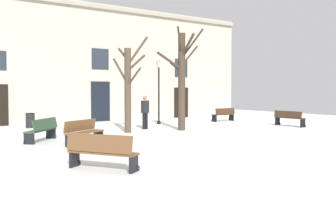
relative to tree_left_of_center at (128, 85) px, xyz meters
name	(u,v)px	position (x,y,z in m)	size (l,w,h in m)	color
ground_plane	(194,138)	(1.46, -3.30, -2.27)	(37.09, 37.09, 0.00)	white
building_facade	(100,62)	(1.46, 7.08, 1.67)	(23.18, 0.60, 7.78)	#BCB29E
tree_left_of_center	(128,85)	(0.00, 0.00, 0.00)	(1.53, 2.03, 4.66)	#4C3D2D
tree_right_of_center	(182,78)	(2.73, -0.58, 0.40)	(2.30, 2.22, 5.10)	#423326
streetlamp	(159,85)	(3.52, 2.95, 0.09)	(0.30, 0.30, 3.86)	black
litter_bin	(30,120)	(-3.49, 4.89, -1.87)	(0.50, 0.50, 0.80)	black
bench_facing_shops	(84,132)	(-3.15, -2.57, -1.81)	(1.79, 1.39, 0.91)	brown
bench_far_corner	(289,118)	(9.10, -2.16, -1.80)	(0.48, 1.88, 0.88)	#3D2819
bench_back_to_back_left	(42,130)	(-4.27, -0.92, -1.80)	(1.60, 1.71, 0.92)	#2D4C33
bench_by_litter_bin	(101,151)	(-4.31, -7.11, -1.80)	(1.43, 1.79, 0.92)	brown
bench_back_to_back_right	(224,114)	(8.26, 2.44, -1.82)	(1.73, 0.54, 0.88)	#3D2819
person_by_shop_door	(145,110)	(1.43, 0.92, -1.29)	(0.41, 0.28, 1.77)	black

